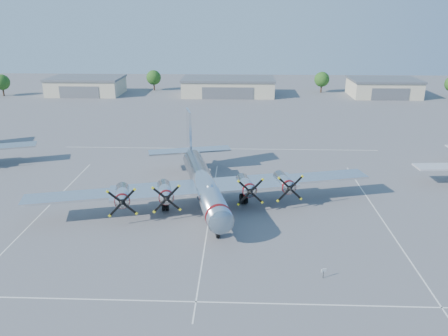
{
  "coord_description": "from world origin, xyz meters",
  "views": [
    {
      "loc": [
        3.8,
        -55.06,
        24.89
      ],
      "look_at": [
        1.53,
        5.18,
        3.2
      ],
      "focal_mm": 35.0,
      "sensor_mm": 36.0,
      "label": 1
    }
  ],
  "objects_px": {
    "tree_far_west": "(2,82)",
    "hangar_west": "(86,86)",
    "tree_east": "(322,79)",
    "info_placard": "(324,271)",
    "main_bomber_b29": "(203,201)",
    "hangar_east": "(383,87)",
    "tree_west": "(154,78)",
    "hangar_center": "(228,87)"
  },
  "relations": [
    {
      "from": "hangar_center",
      "to": "tree_east",
      "type": "distance_m",
      "value": 30.64
    },
    {
      "from": "hangar_east",
      "to": "tree_west",
      "type": "xyz_separation_m",
      "value": [
        -73.0,
        8.04,
        1.51
      ]
    },
    {
      "from": "hangar_west",
      "to": "tree_east",
      "type": "relative_size",
      "value": 3.4
    },
    {
      "from": "hangar_west",
      "to": "hangar_center",
      "type": "relative_size",
      "value": 0.79
    },
    {
      "from": "tree_west",
      "to": "hangar_west",
      "type": "bearing_deg",
      "value": -158.11
    },
    {
      "from": "hangar_center",
      "to": "tree_far_west",
      "type": "distance_m",
      "value": 70.13
    },
    {
      "from": "tree_west",
      "to": "info_placard",
      "type": "bearing_deg",
      "value": -70.94
    },
    {
      "from": "hangar_center",
      "to": "main_bomber_b29",
      "type": "height_order",
      "value": "hangar_center"
    },
    {
      "from": "tree_far_west",
      "to": "tree_west",
      "type": "bearing_deg",
      "value": 14.93
    },
    {
      "from": "tree_far_west",
      "to": "tree_east",
      "type": "height_order",
      "value": "same"
    },
    {
      "from": "hangar_center",
      "to": "tree_west",
      "type": "distance_m",
      "value": 26.3
    },
    {
      "from": "hangar_west",
      "to": "hangar_east",
      "type": "relative_size",
      "value": 1.1
    },
    {
      "from": "tree_west",
      "to": "hangar_center",
      "type": "bearing_deg",
      "value": -17.82
    },
    {
      "from": "hangar_west",
      "to": "hangar_east",
      "type": "distance_m",
      "value": 93.0
    },
    {
      "from": "hangar_west",
      "to": "tree_far_west",
      "type": "xyz_separation_m",
      "value": [
        -25.0,
        -3.96,
        1.51
      ]
    },
    {
      "from": "hangar_center",
      "to": "tree_west",
      "type": "height_order",
      "value": "tree_west"
    },
    {
      "from": "main_bomber_b29",
      "to": "tree_east",
      "type": "bearing_deg",
      "value": 56.27
    },
    {
      "from": "tree_far_west",
      "to": "hangar_west",
      "type": "bearing_deg",
      "value": 9.01
    },
    {
      "from": "tree_far_west",
      "to": "tree_east",
      "type": "xyz_separation_m",
      "value": [
        100.0,
        10.0,
        0.0
      ]
    },
    {
      "from": "hangar_east",
      "to": "tree_west",
      "type": "relative_size",
      "value": 3.1
    },
    {
      "from": "hangar_center",
      "to": "info_placard",
      "type": "xyz_separation_m",
      "value": [
        12.23,
        -99.7,
        -1.97
      ]
    },
    {
      "from": "tree_east",
      "to": "info_placard",
      "type": "height_order",
      "value": "tree_east"
    },
    {
      "from": "hangar_east",
      "to": "info_placard",
      "type": "xyz_separation_m",
      "value": [
        -35.77,
        -99.7,
        -1.97
      ]
    },
    {
      "from": "tree_far_west",
      "to": "info_placard",
      "type": "distance_m",
      "value": 126.25
    },
    {
      "from": "tree_west",
      "to": "main_bomber_b29",
      "type": "xyz_separation_m",
      "value": [
        23.75,
        -89.61,
        -4.22
      ]
    },
    {
      "from": "hangar_west",
      "to": "hangar_east",
      "type": "xyz_separation_m",
      "value": [
        93.0,
        0.0,
        0.0
      ]
    },
    {
      "from": "hangar_center",
      "to": "hangar_east",
      "type": "bearing_deg",
      "value": 0.0
    },
    {
      "from": "tree_west",
      "to": "hangar_east",
      "type": "bearing_deg",
      "value": -6.28
    },
    {
      "from": "info_placard",
      "to": "main_bomber_b29",
      "type": "bearing_deg",
      "value": 106.23
    },
    {
      "from": "tree_far_west",
      "to": "info_placard",
      "type": "bearing_deg",
      "value": -49.34
    },
    {
      "from": "main_bomber_b29",
      "to": "info_placard",
      "type": "relative_size",
      "value": 42.93
    },
    {
      "from": "hangar_east",
      "to": "tree_east",
      "type": "relative_size",
      "value": 3.1
    },
    {
      "from": "tree_west",
      "to": "tree_east",
      "type": "height_order",
      "value": "same"
    },
    {
      "from": "hangar_center",
      "to": "info_placard",
      "type": "distance_m",
      "value": 100.47
    },
    {
      "from": "hangar_west",
      "to": "main_bomber_b29",
      "type": "height_order",
      "value": "hangar_west"
    },
    {
      "from": "hangar_west",
      "to": "info_placard",
      "type": "distance_m",
      "value": 114.98
    },
    {
      "from": "info_placard",
      "to": "tree_far_west",
      "type": "bearing_deg",
      "value": 110.26
    },
    {
      "from": "tree_far_west",
      "to": "info_placard",
      "type": "height_order",
      "value": "tree_far_west"
    },
    {
      "from": "hangar_center",
      "to": "info_placard",
      "type": "bearing_deg",
      "value": -83.01
    },
    {
      "from": "main_bomber_b29",
      "to": "tree_west",
      "type": "bearing_deg",
      "value": 90.75
    },
    {
      "from": "hangar_west",
      "to": "tree_east",
      "type": "height_order",
      "value": "tree_east"
    },
    {
      "from": "tree_far_west",
      "to": "tree_east",
      "type": "bearing_deg",
      "value": 5.71
    }
  ]
}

